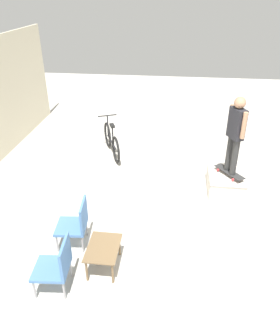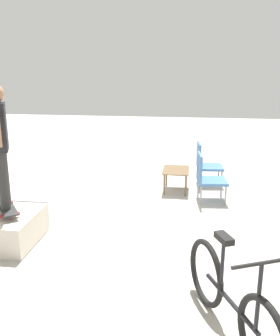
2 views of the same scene
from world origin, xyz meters
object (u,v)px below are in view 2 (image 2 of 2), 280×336
object	(u,v)px
skate_ramp_box	(10,228)
coffee_table	(176,173)
patio_chair_right	(207,176)
bicycle	(231,299)
person_skater	(0,137)
patio_chair_left	(205,163)
skateboard_on_ramp	(7,207)

from	to	relation	value
skate_ramp_box	coffee_table	xyz separation A→B (m)	(-2.60, 2.21, 0.16)
skate_ramp_box	patio_chair_right	xyz separation A→B (m)	(-2.10, 2.80, 0.26)
skate_ramp_box	bicycle	size ratio (longest dim) A/B	0.64
person_skater	patio_chair_right	distance (m)	3.66
coffee_table	patio_chair_right	world-z (taller)	patio_chair_right
coffee_table	bicycle	world-z (taller)	bicycle
bicycle	skate_ramp_box	bearing A→B (deg)	-141.71
coffee_table	patio_chair_left	xyz separation A→B (m)	(-0.49, 0.59, 0.10)
coffee_table	patio_chair_left	distance (m)	0.77
person_skater	bicycle	xyz separation A→B (m)	(1.56, 2.95, -1.13)
patio_chair_left	bicycle	xyz separation A→B (m)	(4.61, 0.10, -0.10)
patio_chair_left	patio_chair_right	bearing A→B (deg)	175.17
skate_ramp_box	bicycle	world-z (taller)	bicycle
coffee_table	bicycle	xyz separation A→B (m)	(4.12, 0.69, 0.01)
person_skater	skateboard_on_ramp	bearing A→B (deg)	-159.58
skate_ramp_box	skateboard_on_ramp	world-z (taller)	skateboard_on_ramp
patio_chair_left	skateboard_on_ramp	bearing A→B (deg)	132.06
skateboard_on_ramp	bicycle	xyz separation A→B (m)	(1.56, 2.95, -0.13)
bicycle	patio_chair_left	bearing A→B (deg)	157.14
patio_chair_left	patio_chair_right	xyz separation A→B (m)	(0.99, 0.00, 0.00)
skateboard_on_ramp	bicycle	size ratio (longest dim) A/B	0.46
skateboard_on_ramp	person_skater	bearing A→B (deg)	8.56
skateboard_on_ramp	patio_chair_right	world-z (taller)	patio_chair_right
patio_chair_right	coffee_table	bearing A→B (deg)	43.68
skateboard_on_ramp	coffee_table	bearing A→B (deg)	102.11
skateboard_on_ramp	coffee_table	world-z (taller)	skateboard_on_ramp
skateboard_on_ramp	coffee_table	distance (m)	3.42
skate_ramp_box	person_skater	xyz separation A→B (m)	(-0.05, -0.05, 1.29)
person_skater	coffee_table	bearing A→B (deg)	113.97
skate_ramp_box	patio_chair_left	size ratio (longest dim) A/B	1.16
person_skater	skate_ramp_box	bearing A→B (deg)	19.94
person_skater	patio_chair_right	world-z (taller)	person_skater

